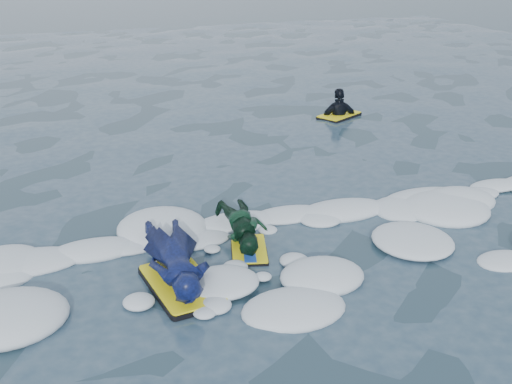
% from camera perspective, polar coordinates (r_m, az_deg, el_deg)
% --- Properties ---
extents(ground, '(120.00, 120.00, 0.00)m').
position_cam_1_polar(ground, '(7.50, 5.17, -7.65)').
color(ground, '#172E37').
rests_on(ground, ground).
extents(foam_band, '(12.00, 3.10, 0.30)m').
position_cam_1_polar(foam_band, '(8.34, 2.31, -4.33)').
color(foam_band, silver).
rests_on(foam_band, ground).
extents(prone_woman_unit, '(0.83, 1.83, 0.47)m').
position_cam_1_polar(prone_woman_unit, '(7.38, -7.09, -6.11)').
color(prone_woman_unit, black).
rests_on(prone_woman_unit, ground).
extents(prone_child_unit, '(0.74, 1.28, 0.47)m').
position_cam_1_polar(prone_child_unit, '(8.08, -1.05, -3.32)').
color(prone_child_unit, black).
rests_on(prone_child_unit, ground).
extents(waiting_rider_unit, '(1.13, 0.96, 1.48)m').
position_cam_1_polar(waiting_rider_unit, '(14.03, 7.37, 6.21)').
color(waiting_rider_unit, black).
rests_on(waiting_rider_unit, ground).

